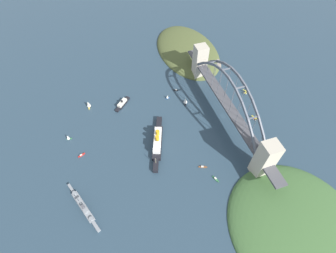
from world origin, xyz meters
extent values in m
plane|color=#283D4C|center=(0.00, 0.00, 0.00)|extent=(1400.00, 1400.00, 0.00)
cube|color=#BCB29E|center=(-90.07, 0.00, 26.74)|extent=(16.84, 17.99, 53.48)
cube|color=#BCB29E|center=(90.07, 0.00, 26.74)|extent=(16.84, 17.99, 53.48)
cube|color=#47474C|center=(0.00, 0.00, 25.05)|extent=(163.30, 14.06, 2.40)
cube|color=#47474C|center=(-110.49, 0.00, 25.05)|extent=(24.00, 14.06, 2.40)
cube|color=#47474C|center=(110.49, 0.00, 25.05)|extent=(24.00, 14.06, 2.40)
cube|color=slate|center=(-77.27, -6.33, 33.00)|extent=(19.35, 1.80, 18.25)
cube|color=slate|center=(-60.10, -6.33, 47.13)|extent=(19.04, 1.80, 14.96)
cube|color=slate|center=(-42.93, -6.33, 57.73)|extent=(18.64, 1.80, 11.68)
cube|color=slate|center=(-25.76, -6.33, 64.80)|extent=(18.12, 1.80, 8.36)
cube|color=slate|center=(-8.59, -6.33, 68.33)|extent=(17.50, 1.80, 4.95)
cube|color=slate|center=(8.59, -6.33, 68.33)|extent=(17.50, 1.80, 4.95)
cube|color=slate|center=(25.76, -6.33, 64.80)|extent=(18.12, 1.80, 8.36)
cube|color=slate|center=(42.93, -6.33, 57.73)|extent=(18.64, 1.80, 11.68)
cube|color=slate|center=(60.10, -6.33, 47.13)|extent=(19.04, 1.80, 14.96)
cube|color=slate|center=(77.27, -6.33, 33.00)|extent=(19.35, 1.80, 18.25)
cube|color=slate|center=(-77.27, 6.33, 33.00)|extent=(19.35, 1.80, 18.25)
cube|color=slate|center=(-60.10, 6.33, 47.13)|extent=(19.04, 1.80, 14.96)
cube|color=slate|center=(-42.93, 6.33, 57.73)|extent=(18.64, 1.80, 11.68)
cube|color=slate|center=(-25.76, 6.33, 64.80)|extent=(18.12, 1.80, 8.36)
cube|color=slate|center=(-8.59, 6.33, 68.33)|extent=(17.50, 1.80, 4.95)
cube|color=slate|center=(8.59, 6.33, 68.33)|extent=(17.50, 1.80, 4.95)
cube|color=slate|center=(25.76, 6.33, 64.80)|extent=(18.12, 1.80, 8.36)
cube|color=slate|center=(42.93, 6.33, 57.73)|extent=(18.64, 1.80, 11.68)
cube|color=slate|center=(60.10, 6.33, 47.13)|extent=(19.04, 1.80, 14.96)
cube|color=slate|center=(77.27, 6.33, 33.00)|extent=(19.35, 1.80, 18.25)
cube|color=slate|center=(-85.86, 0.00, 25.05)|extent=(1.40, 12.65, 1.40)
cube|color=slate|center=(-51.52, 0.00, 53.32)|extent=(1.40, 12.65, 1.40)
cube|color=slate|center=(-17.17, 0.00, 67.45)|extent=(1.40, 12.65, 1.40)
cube|color=slate|center=(17.17, 0.00, 67.45)|extent=(1.40, 12.65, 1.40)
cube|color=slate|center=(51.52, 0.00, 53.32)|extent=(1.40, 12.65, 1.40)
cube|color=slate|center=(85.86, 0.00, 25.05)|extent=(1.40, 12.65, 1.40)
cylinder|color=slate|center=(-68.69, -6.33, 33.60)|extent=(0.56, 0.56, 14.70)
cylinder|color=slate|center=(-68.69, 6.33, 33.60)|extent=(0.56, 0.56, 14.70)
cylinder|color=slate|center=(-51.52, -6.33, 39.78)|extent=(0.56, 0.56, 27.06)
cylinder|color=slate|center=(-51.52, 6.33, 39.78)|extent=(0.56, 0.56, 27.06)
cylinder|color=slate|center=(-34.34, -6.33, 44.20)|extent=(0.56, 0.56, 35.90)
cylinder|color=slate|center=(-34.34, 6.33, 44.20)|extent=(0.56, 0.56, 35.90)
cylinder|color=slate|center=(-17.17, -6.33, 46.85)|extent=(0.56, 0.56, 41.19)
cylinder|color=slate|center=(-17.17, 6.33, 46.85)|extent=(0.56, 0.56, 41.19)
cylinder|color=slate|center=(0.00, -6.33, 47.73)|extent=(0.56, 0.56, 42.96)
cylinder|color=slate|center=(0.00, 6.33, 47.73)|extent=(0.56, 0.56, 42.96)
cylinder|color=slate|center=(17.17, -6.33, 46.85)|extent=(0.56, 0.56, 41.19)
cylinder|color=slate|center=(17.17, 6.33, 46.85)|extent=(0.56, 0.56, 41.19)
cylinder|color=slate|center=(34.34, -6.33, 44.20)|extent=(0.56, 0.56, 35.90)
cylinder|color=slate|center=(34.34, 6.33, 44.20)|extent=(0.56, 0.56, 35.90)
cylinder|color=slate|center=(51.52, -6.33, 39.78)|extent=(0.56, 0.56, 27.06)
cylinder|color=slate|center=(51.52, 6.33, 39.78)|extent=(0.56, 0.56, 27.06)
cylinder|color=slate|center=(68.69, -6.33, 33.60)|extent=(0.56, 0.56, 14.70)
cylinder|color=slate|center=(68.69, 6.33, 33.60)|extent=(0.56, 0.56, 14.70)
ellipsoid|color=#3D6033|center=(-157.56, -3.93, 0.00)|extent=(144.28, 136.58, 21.16)
ellipsoid|color=#4C562D|center=(159.14, -7.86, 0.00)|extent=(167.29, 100.01, 25.58)
ellipsoid|color=#756B5B|center=(121.50, -35.36, 0.00)|extent=(58.55, 30.00, 14.07)
cube|color=black|center=(-16.54, 99.14, 2.66)|extent=(49.77, 26.74, 5.32)
cube|color=black|center=(-47.31, 110.39, 2.66)|extent=(17.37, 11.05, 5.32)
cube|color=black|center=(14.24, 87.89, 2.66)|extent=(17.77, 12.13, 5.32)
cube|color=white|center=(-16.54, 99.14, 8.35)|extent=(37.69, 21.04, 6.07)
cube|color=white|center=(-26.06, 102.62, 12.99)|extent=(10.32, 10.18, 3.20)
cylinder|color=gold|center=(-18.27, 99.77, 14.80)|extent=(4.72, 4.72, 6.82)
cylinder|color=gold|center=(-10.48, 96.93, 14.80)|extent=(4.72, 4.72, 6.82)
cylinder|color=tan|center=(-45.39, 109.69, 10.32)|extent=(0.50, 0.50, 10.00)
cube|color=gray|center=(-69.77, 196.35, 1.70)|extent=(38.33, 20.64, 3.39)
cube|color=gray|center=(-45.76, 206.40, 1.70)|extent=(13.05, 7.53, 3.39)
cube|color=gray|center=(-93.77, 186.30, 1.70)|extent=(13.26, 8.03, 3.39)
cube|color=gray|center=(-69.77, 196.35, 4.97)|extent=(19.86, 11.99, 3.17)
cylinder|color=gray|center=(-53.27, 203.26, 4.49)|extent=(4.22, 4.22, 2.20)
cylinder|color=gray|center=(-86.27, 189.45, 4.49)|extent=(4.22, 4.22, 2.20)
cylinder|color=gray|center=(-69.77, 196.35, 11.56)|extent=(0.60, 0.60, 10.00)
cylinder|color=#4C4C51|center=(-73.37, 194.85, 8.76)|extent=(3.32, 3.32, 4.40)
cube|color=black|center=(64.24, 127.69, 1.34)|extent=(18.15, 17.84, 2.68)
cube|color=black|center=(55.29, 136.31, 1.34)|extent=(7.78, 7.74, 2.68)
cube|color=black|center=(73.19, 119.06, 1.34)|extent=(8.44, 8.43, 2.68)
cube|color=beige|center=(64.24, 127.69, 4.37)|extent=(16.32, 16.03, 3.38)
cylinder|color=black|center=(64.24, 127.69, 7.26)|extent=(2.72, 2.72, 2.40)
cylinder|color=#B7B7B2|center=(-19.87, -39.53, 0.45)|extent=(3.12, 5.14, 0.90)
cylinder|color=#B7B7B2|center=(-17.25, -38.26, 0.45)|extent=(3.12, 5.14, 0.90)
cylinder|color=maroon|center=(-19.87, -39.53, 1.55)|extent=(0.14, 0.14, 1.31)
cylinder|color=maroon|center=(-17.25, -38.26, 1.55)|extent=(0.14, 0.14, 1.31)
ellipsoid|color=gold|center=(-18.56, -38.89, 2.91)|extent=(4.49, 7.25, 1.40)
cylinder|color=maroon|center=(-20.02, -35.90, 2.91)|extent=(1.55, 1.30, 1.33)
cube|color=gold|center=(-18.97, -38.06, 3.51)|extent=(11.35, 6.69, 0.20)
cube|color=gold|center=(-17.14, -41.81, 3.05)|extent=(4.51, 2.95, 0.12)
cube|color=maroon|center=(-17.14, -41.81, 4.36)|extent=(0.59, 1.04, 1.50)
cylinder|color=#B7B7B2|center=(32.03, -51.53, 0.45)|extent=(4.37, 5.58, 0.90)
cylinder|color=#B7B7B2|center=(29.75, -53.17, 0.45)|extent=(4.37, 5.58, 0.90)
cylinder|color=black|center=(32.03, -51.53, 1.47)|extent=(0.14, 0.14, 1.14)
cylinder|color=black|center=(29.75, -53.17, 1.47)|extent=(0.14, 0.14, 1.14)
ellipsoid|color=gold|center=(30.89, -52.35, 2.72)|extent=(5.72, 7.21, 1.35)
cylinder|color=black|center=(32.97, -55.24, 2.72)|extent=(1.51, 1.40, 1.28)
cube|color=gold|center=(31.47, -53.16, 3.29)|extent=(10.18, 7.99, 0.20)
cube|color=gold|center=(28.86, -49.53, 2.85)|extent=(4.13, 3.41, 0.12)
cube|color=black|center=(28.86, -49.53, 4.14)|extent=(0.74, 0.96, 1.50)
cube|color=#2D6B3D|center=(-83.70, 50.49, 0.54)|extent=(6.10, 4.24, 1.07)
cube|color=#2D6B3D|center=(-87.20, 49.13, 0.54)|extent=(2.22, 1.89, 1.07)
cube|color=#2D6B3D|center=(-80.20, 51.86, 0.54)|extent=(2.31, 2.13, 1.07)
cube|color=beige|center=(-83.04, 50.75, 1.61)|extent=(3.31, 2.77, 1.07)
cube|color=#B2231E|center=(-4.19, 191.75, 0.63)|extent=(4.19, 5.89, 1.27)
cube|color=#B2231E|center=(-2.78, 188.41, 0.63)|extent=(1.84, 2.15, 1.27)
cube|color=#B2231E|center=(-5.60, 195.10, 0.63)|extent=(2.07, 2.25, 1.27)
cube|color=beige|center=(-4.45, 192.38, 1.73)|extent=(2.71, 3.21, 0.92)
cube|color=gold|center=(74.21, 173.64, 0.52)|extent=(6.47, 3.24, 1.03)
cube|color=gold|center=(70.13, 174.25, 0.52)|extent=(2.20, 1.35, 1.03)
cube|color=gold|center=(78.29, 173.03, 0.52)|extent=(2.23, 1.56, 1.03)
cylinder|color=tan|center=(73.70, 173.71, 6.19)|extent=(0.16, 0.16, 10.30)
cone|color=silver|center=(75.49, 173.45, 5.67)|extent=(6.45, 6.45, 8.24)
cube|color=black|center=(38.53, 41.23, 0.43)|extent=(6.51, 5.03, 0.85)
cube|color=black|center=(34.98, 42.87, 0.43)|extent=(2.31, 1.98, 0.85)
cube|color=black|center=(42.08, 39.60, 0.43)|extent=(2.41, 2.21, 0.85)
cylinder|color=tan|center=(38.09, 41.44, 5.91)|extent=(0.16, 0.16, 10.11)
cone|color=white|center=(39.64, 40.72, 5.40)|extent=(7.13, 7.13, 8.09)
cube|color=brown|center=(-64.74, 58.11, 0.41)|extent=(4.46, 6.60, 0.83)
cube|color=brown|center=(-66.17, 54.29, 0.41)|extent=(1.99, 2.39, 0.83)
cube|color=brown|center=(-63.31, 61.94, 0.41)|extent=(2.25, 2.48, 0.83)
cube|color=beige|center=(-64.47, 58.83, 1.28)|extent=(2.93, 3.56, 0.91)
cube|color=#234C8C|center=(56.81, 61.86, 0.54)|extent=(1.89, 3.94, 1.07)
cube|color=#234C8C|center=(57.00, 59.31, 0.54)|extent=(0.81, 1.33, 1.07)
cube|color=#234C8C|center=(56.61, 64.41, 0.54)|extent=(0.96, 1.34, 1.07)
cylinder|color=tan|center=(56.83, 61.54, 3.66)|extent=(0.16, 0.16, 5.17)
cone|color=silver|center=(56.75, 62.66, 3.40)|extent=(3.77, 3.77, 4.14)
cube|color=#2D6B3D|center=(25.70, 204.24, 0.45)|extent=(2.11, 4.33, 0.90)
cube|color=#2D6B3D|center=(25.62, 201.39, 0.45)|extent=(0.93, 1.45, 0.90)
cube|color=#2D6B3D|center=(25.78, 207.09, 0.45)|extent=(1.11, 1.45, 0.90)
cylinder|color=tan|center=(25.69, 203.88, 4.72)|extent=(0.16, 0.16, 7.64)
cone|color=white|center=(25.72, 205.13, 4.34)|extent=(4.02, 4.02, 6.11)
cube|color=black|center=(68.82, 45.51, 0.45)|extent=(3.97, 4.77, 0.90)
cube|color=black|center=(70.41, 48.02, 0.45)|extent=(1.67, 1.81, 0.90)
cube|color=black|center=(67.23, 43.00, 0.45)|extent=(1.84, 1.92, 0.90)
cube|color=beige|center=(68.52, 45.04, 1.43)|extent=(2.46, 2.68, 1.07)
camera|label=1|loc=(-186.85, 141.04, 253.32)|focal=26.10mm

